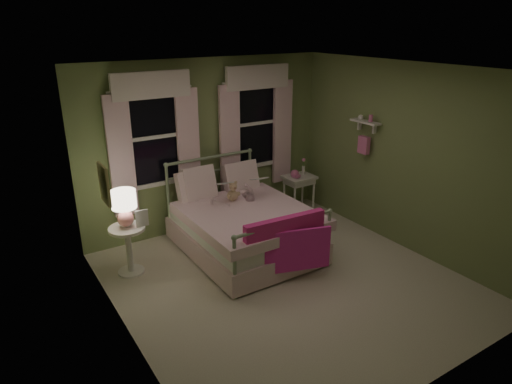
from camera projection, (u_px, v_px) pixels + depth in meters
room_shell at (289, 185)px, 5.31m from camera, size 4.20×4.20×4.20m
bed at (243, 226)px, 6.41m from camera, size 1.58×2.04×1.18m
pink_throw at (286, 239)px, 5.53m from camera, size 1.10×0.36×0.71m
child_left at (210, 185)px, 6.42m from camera, size 0.30×0.25×0.68m
child_right at (244, 179)px, 6.71m from camera, size 0.38×0.33×0.66m
book_left at (218, 187)px, 6.21m from camera, size 0.22×0.16×0.26m
book_right at (253, 183)px, 6.51m from camera, size 0.21×0.14×0.26m
teddy_bear at (233, 193)px, 6.48m from camera, size 0.22×0.17×0.30m
nightstand_left at (128, 244)px, 5.82m from camera, size 0.46×0.46×0.65m
table_lamp at (124, 205)px, 5.63m from camera, size 0.31×0.31×0.48m
book_nightstand at (136, 227)px, 5.73m from camera, size 0.18×0.23×0.02m
nightstand_right at (299, 182)px, 7.66m from camera, size 0.50×0.40×0.64m
pink_toy at (295, 174)px, 7.55m from camera, size 0.14×0.19×0.14m
bud_vase at (303, 166)px, 7.67m from camera, size 0.06×0.06×0.28m
window_left at (154, 133)px, 6.36m from camera, size 1.34×0.13×1.96m
window_right at (257, 119)px, 7.22m from camera, size 1.34×0.13×1.96m
wall_shelf at (365, 134)px, 6.74m from camera, size 0.15×0.50×0.60m
framed_picture at (104, 184)px, 4.72m from camera, size 0.03×0.32×0.42m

